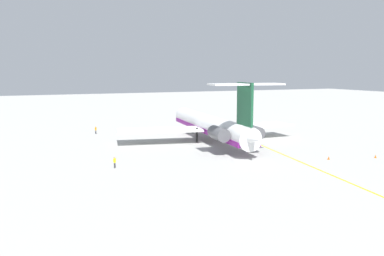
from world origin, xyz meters
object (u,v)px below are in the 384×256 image
at_px(ground_crew_near_tail, 115,161).
at_px(safety_cone_wingtip, 329,158).
at_px(ground_crew_near_nose, 96,129).
at_px(safety_cone_nose, 376,156).
at_px(main_jetliner, 212,125).

distance_m(ground_crew_near_tail, safety_cone_wingtip, 34.40).
bearing_deg(ground_crew_near_nose, safety_cone_wingtip, 10.37).
bearing_deg(ground_crew_near_tail, safety_cone_nose, -118.47).
height_order(safety_cone_nose, safety_cone_wingtip, same).
relative_size(main_jetliner, ground_crew_near_tail, 24.62).
xyz_separation_m(ground_crew_near_nose, safety_cone_wingtip, (-42.05, -30.35, -0.85)).
bearing_deg(main_jetliner, safety_cone_wingtip, -149.62).
bearing_deg(main_jetliner, safety_cone_nose, -137.58).
relative_size(ground_crew_near_nose, safety_cone_wingtip, 3.24).
xyz_separation_m(ground_crew_near_tail, safety_cone_nose, (-10.25, -41.45, -0.83)).
xyz_separation_m(main_jetliner, safety_cone_nose, (-24.34, -18.43, -3.13)).
distance_m(ground_crew_near_nose, safety_cone_wingtip, 51.87).
distance_m(safety_cone_nose, safety_cone_wingtip, 8.31).
distance_m(main_jetliner, safety_cone_wingtip, 24.71).
xyz_separation_m(ground_crew_near_nose, ground_crew_near_tail, (-33.94, 3.07, -0.02)).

